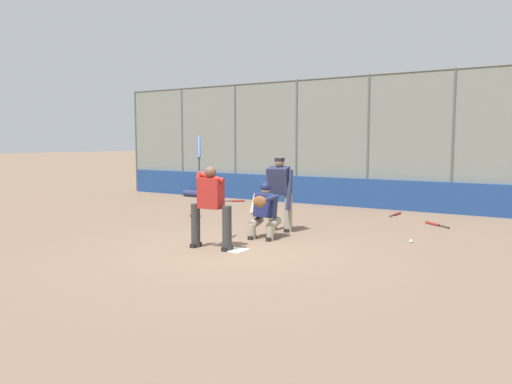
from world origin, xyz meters
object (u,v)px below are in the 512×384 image
at_px(equipment_bag_dugout_side, 194,194).
at_px(fielding_glove_on_dirt, 195,215).
at_px(catcher_behind_plate, 264,209).
at_px(umpire_home, 280,192).
at_px(spare_bat_third_base_side, 397,214).
at_px(batter_at_plate, 211,204).
at_px(spare_bat_first_base_side, 434,224).
at_px(baseball_loose, 411,241).
at_px(spare_bat_by_padding, 236,201).

bearing_deg(equipment_bag_dugout_side, fielding_glove_on_dirt, 129.25).
height_order(catcher_behind_plate, umpire_home, umpire_home).
relative_size(umpire_home, fielding_glove_on_dirt, 5.69).
distance_m(spare_bat_third_base_side, equipment_bag_dugout_side, 8.02).
relative_size(batter_at_plate, equipment_bag_dugout_side, 2.02).
distance_m(spare_bat_first_base_side, equipment_bag_dugout_side, 9.50).
height_order(catcher_behind_plate, spare_bat_third_base_side, catcher_behind_plate).
xyz_separation_m(catcher_behind_plate, equipment_bag_dugout_side, (6.53, -5.65, -0.51)).
relative_size(batter_at_plate, umpire_home, 1.27).
xyz_separation_m(batter_at_plate, spare_bat_third_base_side, (-1.82, -6.45, -0.86)).
xyz_separation_m(fielding_glove_on_dirt, baseball_loose, (-6.16, 0.50, -0.02)).
distance_m(spare_bat_third_base_side, fielding_glove_on_dirt, 5.79).
bearing_deg(catcher_behind_plate, spare_bat_by_padding, -59.22).
xyz_separation_m(umpire_home, equipment_bag_dugout_side, (6.39, -4.72, -0.81)).
distance_m(spare_bat_by_padding, baseball_loose, 8.17).
bearing_deg(baseball_loose, catcher_behind_plate, 22.78).
relative_size(catcher_behind_plate, spare_bat_third_base_side, 1.45).
bearing_deg(spare_bat_first_base_side, spare_bat_third_base_side, -2.35).
height_order(spare_bat_by_padding, spare_bat_first_base_side, same).
height_order(umpire_home, spare_bat_third_base_side, umpire_home).
relative_size(catcher_behind_plate, fielding_glove_on_dirt, 4.04).
height_order(catcher_behind_plate, spare_bat_first_base_side, catcher_behind_plate).
relative_size(fielding_glove_on_dirt, baseball_loose, 4.15).
distance_m(batter_at_plate, equipment_bag_dugout_side, 9.44).
bearing_deg(fielding_glove_on_dirt, spare_bat_by_padding, -74.56).
relative_size(spare_bat_third_base_side, spare_bat_first_base_side, 1.19).
relative_size(batter_at_plate, spare_bat_by_padding, 3.45).
bearing_deg(baseball_loose, fielding_glove_on_dirt, -4.59).
bearing_deg(fielding_glove_on_dirt, batter_at_plate, 132.97).
bearing_deg(umpire_home, spare_bat_third_base_side, -117.51).
xyz_separation_m(spare_bat_by_padding, baseball_loose, (-7.13, 3.99, 0.00)).
bearing_deg(spare_bat_third_base_side, spare_bat_first_base_side, -129.92).
relative_size(batter_at_plate, baseball_loose, 30.03).
bearing_deg(batter_at_plate, catcher_behind_plate, -108.41).
height_order(spare_bat_by_padding, baseball_loose, baseball_loose).
xyz_separation_m(spare_bat_by_padding, fielding_glove_on_dirt, (-0.97, 3.50, 0.02)).
bearing_deg(catcher_behind_plate, spare_bat_third_base_side, -114.92).
bearing_deg(equipment_bag_dugout_side, umpire_home, 143.55).
height_order(umpire_home, equipment_bag_dugout_side, umpire_home).
relative_size(baseball_loose, equipment_bag_dugout_side, 0.07).
bearing_deg(fielding_glove_on_dirt, catcher_behind_plate, 152.74).
bearing_deg(equipment_bag_dugout_side, catcher_behind_plate, 139.11).
bearing_deg(spare_bat_by_padding, equipment_bag_dugout_side, 128.16).
height_order(baseball_loose, equipment_bag_dugout_side, equipment_bag_dugout_side).
relative_size(spare_bat_third_base_side, fielding_glove_on_dirt, 2.79).
xyz_separation_m(batter_at_plate, catcher_behind_plate, (-0.36, -1.46, -0.25)).
xyz_separation_m(batter_at_plate, umpire_home, (-0.22, -2.39, 0.05)).
xyz_separation_m(batter_at_plate, baseball_loose, (-3.23, -2.66, -0.85)).
xyz_separation_m(catcher_behind_plate, spare_bat_third_base_side, (-1.46, -4.99, -0.61)).
distance_m(umpire_home, fielding_glove_on_dirt, 3.37).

